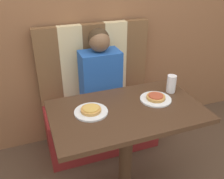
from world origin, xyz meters
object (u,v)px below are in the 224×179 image
plate_left (91,112)px  pizza_right (156,97)px  plate_right (156,99)px  pizza_left (91,110)px  person (100,71)px  drinking_cup (171,84)px

plate_left → pizza_right: 0.48m
plate_right → pizza_right: pizza_right is taller
pizza_left → pizza_right: bearing=0.0°
plate_left → pizza_right: size_ratio=1.66×
person → drinking_cup: 0.63m
plate_left → plate_right: 0.48m
pizza_right → drinking_cup: drinking_cup is taller
plate_right → drinking_cup: (0.17, 0.07, 0.06)m
plate_left → drinking_cup: 0.66m
pizza_left → pizza_right: size_ratio=1.00×
person → drinking_cup: bearing=-49.9°
plate_left → pizza_left: size_ratio=1.66×
person → pizza_right: 0.60m
pizza_right → drinking_cup: size_ratio=1.01×
person → plate_right: size_ratio=3.18×
plate_right → drinking_cup: size_ratio=1.67×
person → drinking_cup: (0.41, -0.48, 0.03)m
pizza_left → drinking_cup: bearing=6.2°
person → plate_right: (0.24, -0.55, -0.03)m
pizza_left → drinking_cup: drinking_cup is taller
person → pizza_left: size_ratio=5.27×
drinking_cup → pizza_right: bearing=-157.1°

